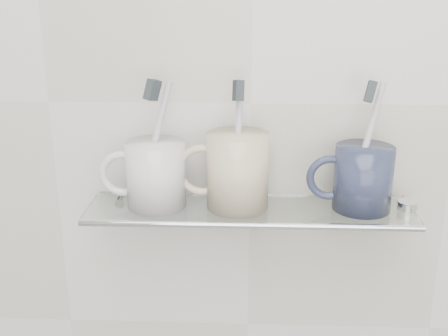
# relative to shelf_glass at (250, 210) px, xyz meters

# --- Properties ---
(wall_back) EXTENTS (2.50, 0.00, 2.50)m
(wall_back) POSITION_rel_shelf_glass_xyz_m (0.00, 0.06, 0.15)
(wall_back) COLOR beige
(wall_back) RESTS_ON ground
(shelf_glass) EXTENTS (0.50, 0.12, 0.01)m
(shelf_glass) POSITION_rel_shelf_glass_xyz_m (0.00, 0.00, 0.00)
(shelf_glass) COLOR silver
(shelf_glass) RESTS_ON wall_back
(shelf_rail) EXTENTS (0.50, 0.01, 0.01)m
(shelf_rail) POSITION_rel_shelf_glass_xyz_m (0.00, -0.06, 0.00)
(shelf_rail) COLOR silver
(shelf_rail) RESTS_ON shelf_glass
(bracket_left) EXTENTS (0.02, 0.03, 0.02)m
(bracket_left) POSITION_rel_shelf_glass_xyz_m (-0.21, 0.05, -0.01)
(bracket_left) COLOR silver
(bracket_left) RESTS_ON wall_back
(bracket_right) EXTENTS (0.02, 0.03, 0.02)m
(bracket_right) POSITION_rel_shelf_glass_xyz_m (0.21, 0.05, -0.01)
(bracket_right) COLOR silver
(bracket_right) RESTS_ON wall_back
(mug_left) EXTENTS (0.11, 0.11, 0.10)m
(mug_left) POSITION_rel_shelf_glass_xyz_m (-0.14, 0.00, 0.05)
(mug_left) COLOR white
(mug_left) RESTS_ON shelf_glass
(mug_left_handle) EXTENTS (0.07, 0.01, 0.07)m
(mug_left_handle) POSITION_rel_shelf_glass_xyz_m (-0.20, 0.00, 0.05)
(mug_left_handle) COLOR white
(mug_left_handle) RESTS_ON mug_left
(toothbrush_left) EXTENTS (0.06, 0.03, 0.19)m
(toothbrush_left) POSITION_rel_shelf_glass_xyz_m (-0.14, 0.00, 0.10)
(toothbrush_left) COLOR #B6B5BC
(toothbrush_left) RESTS_ON mug_left
(bristles_left) EXTENTS (0.03, 0.03, 0.04)m
(bristles_left) POSITION_rel_shelf_glass_xyz_m (-0.14, 0.00, 0.19)
(bristles_left) COLOR #2A3034
(bristles_left) RESTS_ON toothbrush_left
(mug_center) EXTENTS (0.12, 0.12, 0.12)m
(mug_center) POSITION_rel_shelf_glass_xyz_m (-0.02, 0.00, 0.06)
(mug_center) COLOR beige
(mug_center) RESTS_ON shelf_glass
(mug_center_handle) EXTENTS (0.08, 0.01, 0.08)m
(mug_center_handle) POSITION_rel_shelf_glass_xyz_m (-0.07, 0.00, 0.06)
(mug_center_handle) COLOR beige
(mug_center_handle) RESTS_ON mug_center
(toothbrush_center) EXTENTS (0.02, 0.05, 0.19)m
(toothbrush_center) POSITION_rel_shelf_glass_xyz_m (-0.02, 0.00, 0.10)
(toothbrush_center) COLOR #B7BACE
(toothbrush_center) RESTS_ON mug_center
(bristles_center) EXTENTS (0.02, 0.03, 0.03)m
(bristles_center) POSITION_rel_shelf_glass_xyz_m (-0.02, 0.00, 0.19)
(bristles_center) COLOR #2A3034
(bristles_center) RESTS_ON toothbrush_center
(mug_right) EXTENTS (0.11, 0.11, 0.10)m
(mug_right) POSITION_rel_shelf_glass_xyz_m (0.17, 0.00, 0.05)
(mug_right) COLOR #192139
(mug_right) RESTS_ON shelf_glass
(mug_right_handle) EXTENTS (0.07, 0.01, 0.07)m
(mug_right_handle) POSITION_rel_shelf_glass_xyz_m (0.12, 0.00, 0.05)
(mug_right_handle) COLOR #192139
(mug_right_handle) RESTS_ON mug_right
(toothbrush_right) EXTENTS (0.06, 0.05, 0.19)m
(toothbrush_right) POSITION_rel_shelf_glass_xyz_m (0.17, 0.00, 0.10)
(toothbrush_right) COLOR beige
(toothbrush_right) RESTS_ON mug_right
(bristles_right) EXTENTS (0.02, 0.03, 0.04)m
(bristles_right) POSITION_rel_shelf_glass_xyz_m (0.17, 0.00, 0.19)
(bristles_right) COLOR #2A3034
(bristles_right) RESTS_ON toothbrush_right
(chrome_cap) EXTENTS (0.03, 0.03, 0.01)m
(chrome_cap) POSITION_rel_shelf_glass_xyz_m (0.24, 0.00, 0.01)
(chrome_cap) COLOR silver
(chrome_cap) RESTS_ON shelf_glass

